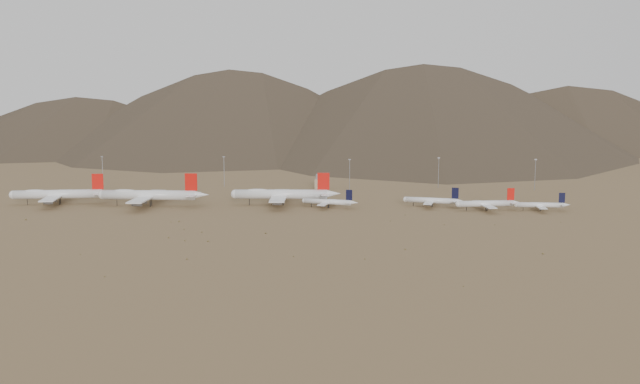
# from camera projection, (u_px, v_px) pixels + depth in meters

# --- Properties ---
(ground) EXTENTS (3000.00, 3000.00, 0.00)m
(ground) POSITION_uv_depth(u_px,v_px,m) (260.00, 213.00, 477.28)
(ground) COLOR olive
(ground) RESTS_ON ground
(mountain_ridge) EXTENTS (4400.00, 1000.00, 300.00)m
(mountain_ridge) POSITION_uv_depth(u_px,v_px,m) (340.00, 52.00, 1342.80)
(mountain_ridge) COLOR brown
(mountain_ridge) RESTS_ON ground
(widebody_west) EXTENTS (72.74, 56.99, 21.85)m
(widebody_west) POSITION_uv_depth(u_px,v_px,m) (58.00, 194.00, 510.76)
(widebody_west) COLOR white
(widebody_west) RESTS_ON ground
(widebody_centre) EXTENTS (79.64, 61.04, 23.64)m
(widebody_centre) POSITION_uv_depth(u_px,v_px,m) (149.00, 195.00, 502.76)
(widebody_centre) COLOR white
(widebody_centre) RESTS_ON ground
(widebody_east) EXTENTS (78.53, 60.58, 23.32)m
(widebody_east) POSITION_uv_depth(u_px,v_px,m) (282.00, 194.00, 507.20)
(widebody_east) COLOR white
(widebody_east) RESTS_ON ground
(narrowbody_a) EXTENTS (40.13, 29.42, 13.41)m
(narrowbody_a) POSITION_uv_depth(u_px,v_px,m) (329.00, 202.00, 496.18)
(narrowbody_a) COLOR white
(narrowbody_a) RESTS_ON ground
(narrowbody_b) EXTENTS (42.82, 31.31, 14.26)m
(narrowbody_b) POSITION_uv_depth(u_px,v_px,m) (433.00, 200.00, 500.36)
(narrowbody_b) COLOR white
(narrowbody_b) RESTS_ON ground
(narrowbody_c) EXTENTS (45.52, 33.39, 15.21)m
(narrowbody_c) POSITION_uv_depth(u_px,v_px,m) (487.00, 203.00, 485.27)
(narrowbody_c) COLOR white
(narrowbody_c) RESTS_ON ground
(narrowbody_d) EXTENTS (38.13, 27.28, 12.58)m
(narrowbody_d) POSITION_uv_depth(u_px,v_px,m) (541.00, 205.00, 484.40)
(narrowbody_d) COLOR white
(narrowbody_d) RESTS_ON ground
(control_tower) EXTENTS (8.00, 8.00, 12.00)m
(control_tower) POSITION_uv_depth(u_px,v_px,m) (320.00, 182.00, 592.20)
(control_tower) COLOR tan
(control_tower) RESTS_ON ground
(mast_far_west) EXTENTS (2.00, 0.60, 25.70)m
(mast_far_west) POSITION_uv_depth(u_px,v_px,m) (103.00, 170.00, 605.78)
(mast_far_west) COLOR gray
(mast_far_west) RESTS_ON ground
(mast_west) EXTENTS (2.00, 0.60, 25.70)m
(mast_west) POSITION_uv_depth(u_px,v_px,m) (224.00, 170.00, 603.94)
(mast_west) COLOR gray
(mast_west) RESTS_ON ground
(mast_centre) EXTENTS (2.00, 0.60, 25.70)m
(mast_centre) POSITION_uv_depth(u_px,v_px,m) (350.00, 173.00, 580.43)
(mast_centre) COLOR gray
(mast_centre) RESTS_ON ground
(mast_east) EXTENTS (2.00, 0.60, 25.70)m
(mast_east) POSITION_uv_depth(u_px,v_px,m) (439.00, 171.00, 594.99)
(mast_east) COLOR gray
(mast_east) RESTS_ON ground
(mast_far_east) EXTENTS (2.00, 0.60, 25.70)m
(mast_far_east) POSITION_uv_depth(u_px,v_px,m) (535.00, 173.00, 581.04)
(mast_far_east) COLOR gray
(mast_far_east) RESTS_ON ground
(desert_scrub) EXTENTS (441.26, 178.02, 0.96)m
(desert_scrub) POSITION_uv_depth(u_px,v_px,m) (182.00, 235.00, 403.93)
(desert_scrub) COLOR brown
(desert_scrub) RESTS_ON ground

